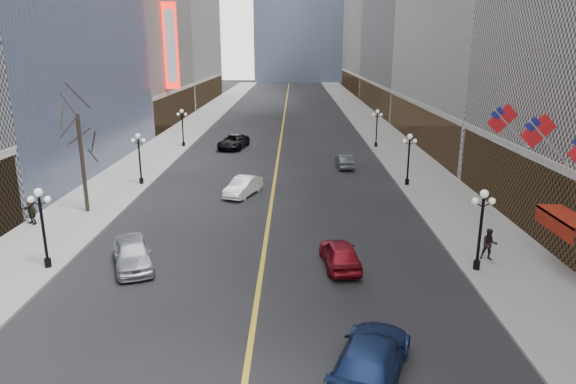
{
  "coord_description": "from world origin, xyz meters",
  "views": [
    {
      "loc": [
        1.79,
        3.99,
        11.86
      ],
      "look_at": [
        1.56,
        22.51,
        6.62
      ],
      "focal_mm": 32.0,
      "sensor_mm": 36.0,
      "label": 1
    }
  ],
  "objects_px": {
    "streetlamp_west_2": "(139,153)",
    "car_sb_near": "(371,358)",
    "streetlamp_east_2": "(409,154)",
    "car_sb_far": "(344,161)",
    "car_sb_mid": "(340,254)",
    "car_nb_near": "(133,253)",
    "streetlamp_east_1": "(481,222)",
    "streetlamp_west_3": "(182,124)",
    "car_nb_far": "(233,142)",
    "streetlamp_east_3": "(377,124)",
    "car_nb_mid": "(243,186)",
    "streetlamp_west_1": "(42,220)"
  },
  "relations": [
    {
      "from": "streetlamp_west_1",
      "to": "streetlamp_west_2",
      "type": "relative_size",
      "value": 1.0
    },
    {
      "from": "streetlamp_east_3",
      "to": "car_sb_mid",
      "type": "height_order",
      "value": "streetlamp_east_3"
    },
    {
      "from": "streetlamp_east_2",
      "to": "streetlamp_west_3",
      "type": "distance_m",
      "value": 29.68
    },
    {
      "from": "streetlamp_west_3",
      "to": "car_nb_mid",
      "type": "bearing_deg",
      "value": -66.07
    },
    {
      "from": "streetlamp_east_3",
      "to": "car_nb_mid",
      "type": "height_order",
      "value": "streetlamp_east_3"
    },
    {
      "from": "streetlamp_west_3",
      "to": "car_nb_far",
      "type": "bearing_deg",
      "value": -6.39
    },
    {
      "from": "car_sb_near",
      "to": "streetlamp_east_1",
      "type": "bearing_deg",
      "value": -107.17
    },
    {
      "from": "streetlamp_west_3",
      "to": "car_nb_mid",
      "type": "relative_size",
      "value": 0.97
    },
    {
      "from": "car_sb_far",
      "to": "streetlamp_west_2",
      "type": "bearing_deg",
      "value": 17.85
    },
    {
      "from": "streetlamp_east_3",
      "to": "car_sb_far",
      "type": "height_order",
      "value": "streetlamp_east_3"
    },
    {
      "from": "car_sb_mid",
      "to": "streetlamp_east_2",
      "type": "bearing_deg",
      "value": -119.25
    },
    {
      "from": "streetlamp_east_2",
      "to": "car_sb_far",
      "type": "distance_m",
      "value": 8.95
    },
    {
      "from": "streetlamp_west_1",
      "to": "car_sb_near",
      "type": "relative_size",
      "value": 0.79
    },
    {
      "from": "streetlamp_west_3",
      "to": "car_sb_far",
      "type": "height_order",
      "value": "streetlamp_west_3"
    },
    {
      "from": "streetlamp_east_3",
      "to": "streetlamp_west_3",
      "type": "relative_size",
      "value": 1.0
    },
    {
      "from": "streetlamp_west_2",
      "to": "car_nb_far",
      "type": "height_order",
      "value": "streetlamp_west_2"
    },
    {
      "from": "streetlamp_east_2",
      "to": "streetlamp_east_1",
      "type": "bearing_deg",
      "value": -90.0
    },
    {
      "from": "streetlamp_east_2",
      "to": "car_sb_mid",
      "type": "distance_m",
      "value": 19.06
    },
    {
      "from": "streetlamp_west_2",
      "to": "car_sb_far",
      "type": "relative_size",
      "value": 1.09
    },
    {
      "from": "car_nb_far",
      "to": "streetlamp_east_3",
      "type": "bearing_deg",
      "value": 12.54
    },
    {
      "from": "streetlamp_west_3",
      "to": "car_sb_mid",
      "type": "xyz_separation_m",
      "value": [
        16.17,
        -35.43,
        -2.13
      ]
    },
    {
      "from": "car_nb_near",
      "to": "car_sb_far",
      "type": "bearing_deg",
      "value": 38.93
    },
    {
      "from": "car_nb_near",
      "to": "car_sb_far",
      "type": "relative_size",
      "value": 1.19
    },
    {
      "from": "streetlamp_west_1",
      "to": "car_nb_near",
      "type": "bearing_deg",
      "value": 4.61
    },
    {
      "from": "streetlamp_west_1",
      "to": "car_nb_far",
      "type": "distance_m",
      "value": 35.91
    },
    {
      "from": "streetlamp_west_2",
      "to": "car_sb_mid",
      "type": "relative_size",
      "value": 0.99
    },
    {
      "from": "streetlamp_west_3",
      "to": "car_sb_far",
      "type": "xyz_separation_m",
      "value": [
        18.71,
        -10.84,
        -2.22
      ]
    },
    {
      "from": "streetlamp_east_3",
      "to": "streetlamp_west_3",
      "type": "bearing_deg",
      "value": 180.0
    },
    {
      "from": "streetlamp_west_1",
      "to": "streetlamp_east_2",
      "type": "bearing_deg",
      "value": 37.33
    },
    {
      "from": "streetlamp_east_2",
      "to": "car_nb_far",
      "type": "bearing_deg",
      "value": 135.12
    },
    {
      "from": "streetlamp_east_3",
      "to": "streetlamp_west_3",
      "type": "height_order",
      "value": "same"
    },
    {
      "from": "streetlamp_east_2",
      "to": "car_sb_mid",
      "type": "xyz_separation_m",
      "value": [
        -7.43,
        -17.43,
        -2.13
      ]
    },
    {
      "from": "streetlamp_west_2",
      "to": "car_sb_near",
      "type": "relative_size",
      "value": 0.79
    },
    {
      "from": "streetlamp_east_2",
      "to": "car_sb_far",
      "type": "height_order",
      "value": "streetlamp_east_2"
    },
    {
      "from": "streetlamp_east_3",
      "to": "streetlamp_west_1",
      "type": "relative_size",
      "value": 1.0
    },
    {
      "from": "streetlamp_west_2",
      "to": "car_sb_mid",
      "type": "height_order",
      "value": "streetlamp_west_2"
    },
    {
      "from": "streetlamp_east_2",
      "to": "streetlamp_east_3",
      "type": "bearing_deg",
      "value": 90.0
    },
    {
      "from": "streetlamp_west_1",
      "to": "car_nb_mid",
      "type": "bearing_deg",
      "value": 57.76
    },
    {
      "from": "streetlamp_east_2",
      "to": "car_nb_mid",
      "type": "xyz_separation_m",
      "value": [
        -14.22,
        -3.13,
        -2.14
      ]
    },
    {
      "from": "streetlamp_west_2",
      "to": "streetlamp_west_3",
      "type": "xyz_separation_m",
      "value": [
        0.0,
        18.0,
        0.0
      ]
    },
    {
      "from": "streetlamp_east_2",
      "to": "car_sb_far",
      "type": "relative_size",
      "value": 1.09
    },
    {
      "from": "streetlamp_west_3",
      "to": "car_sb_mid",
      "type": "relative_size",
      "value": 0.99
    },
    {
      "from": "car_nb_near",
      "to": "car_nb_mid",
      "type": "relative_size",
      "value": 1.06
    },
    {
      "from": "streetlamp_east_2",
      "to": "car_nb_near",
      "type": "height_order",
      "value": "streetlamp_east_2"
    },
    {
      "from": "car_nb_mid",
      "to": "car_sb_mid",
      "type": "bearing_deg",
      "value": -44.7
    },
    {
      "from": "streetlamp_west_2",
      "to": "car_sb_near",
      "type": "bearing_deg",
      "value": -59.07
    },
    {
      "from": "streetlamp_west_3",
      "to": "car_nb_near",
      "type": "height_order",
      "value": "streetlamp_west_3"
    },
    {
      "from": "car_nb_mid",
      "to": "car_nb_near",
      "type": "bearing_deg",
      "value": -88.3
    },
    {
      "from": "car_nb_near",
      "to": "car_sb_far",
      "type": "xyz_separation_m",
      "value": [
        14.1,
        24.79,
        -0.16
      ]
    },
    {
      "from": "streetlamp_west_2",
      "to": "car_sb_far",
      "type": "height_order",
      "value": "streetlamp_west_2"
    }
  ]
}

